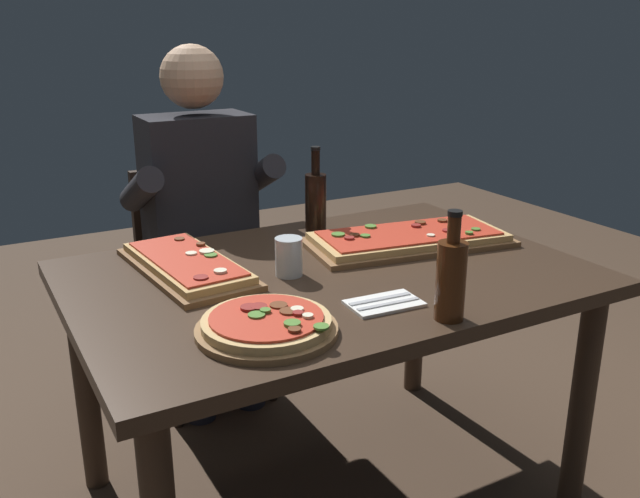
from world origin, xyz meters
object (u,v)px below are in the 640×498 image
(oil_bottle_amber, at_px, (316,200))
(diner_chair, at_px, (197,270))
(pizza_rectangular_front, at_px, (409,239))
(tumbler_near_camera, at_px, (289,259))
(wine_bottle_dark, at_px, (451,277))
(pizza_round_far, at_px, (267,325))
(seated_diner, at_px, (204,213))
(pizza_rectangular_left, at_px, (187,265))
(dining_table, at_px, (329,302))

(oil_bottle_amber, bearing_deg, diner_chair, 117.33)
(pizza_rectangular_front, bearing_deg, tumbler_near_camera, -172.43)
(wine_bottle_dark, bearing_deg, pizza_rectangular_front, 63.61)
(pizza_round_far, distance_m, seated_diner, 1.04)
(pizza_rectangular_front, height_order, pizza_rectangular_left, same)
(pizza_round_far, relative_size, oil_bottle_amber, 1.14)
(dining_table, bearing_deg, wine_bottle_dark, -78.35)
(pizza_rectangular_front, relative_size, oil_bottle_amber, 2.37)
(pizza_rectangular_front, bearing_deg, pizza_round_far, -150.74)
(dining_table, height_order, diner_chair, diner_chair)
(pizza_rectangular_left, bearing_deg, tumbler_near_camera, -34.74)
(pizza_rectangular_left, bearing_deg, oil_bottle_amber, 18.88)
(wine_bottle_dark, relative_size, tumbler_near_camera, 2.47)
(dining_table, xyz_separation_m, seated_diner, (-0.10, 0.74, 0.10))
(pizza_rectangular_left, distance_m, oil_bottle_amber, 0.54)
(pizza_rectangular_left, relative_size, seated_diner, 0.39)
(pizza_round_far, xyz_separation_m, oil_bottle_amber, (0.47, 0.64, 0.09))
(dining_table, distance_m, pizza_round_far, 0.44)
(dining_table, bearing_deg, tumbler_near_camera, 167.31)
(tumbler_near_camera, bearing_deg, oil_bottle_amber, 51.51)
(tumbler_near_camera, height_order, seated_diner, seated_diner)
(pizza_rectangular_left, distance_m, pizza_round_far, 0.47)
(pizza_rectangular_left, bearing_deg, wine_bottle_dark, -54.41)
(dining_table, xyz_separation_m, wine_bottle_dark, (0.09, -0.42, 0.20))
(pizza_round_far, bearing_deg, oil_bottle_amber, 53.50)
(wine_bottle_dark, xyz_separation_m, diner_chair, (-0.19, 1.27, -0.36))
(seated_diner, bearing_deg, tumbler_near_camera, -90.81)
(pizza_rectangular_front, distance_m, seated_diner, 0.78)
(pizza_round_far, height_order, diner_chair, diner_chair)
(dining_table, distance_m, oil_bottle_amber, 0.44)
(oil_bottle_amber, distance_m, tumbler_near_camera, 0.43)
(dining_table, bearing_deg, seated_diner, 97.80)
(pizza_rectangular_front, bearing_deg, seated_diner, 123.69)
(pizza_rectangular_front, distance_m, diner_chair, 0.93)
(pizza_round_far, bearing_deg, diner_chair, 79.13)
(pizza_rectangular_front, relative_size, seated_diner, 0.50)
(pizza_rectangular_front, relative_size, wine_bottle_dark, 2.54)
(dining_table, height_order, tumbler_near_camera, tumbler_near_camera)
(pizza_round_far, xyz_separation_m, wine_bottle_dark, (0.40, -0.13, 0.08))
(wine_bottle_dark, xyz_separation_m, seated_diner, (-0.19, 1.15, -0.10))
(diner_chair, bearing_deg, seated_diner, -90.00)
(dining_table, distance_m, wine_bottle_dark, 0.47)
(pizza_round_far, distance_m, tumbler_near_camera, 0.37)
(tumbler_near_camera, bearing_deg, seated_diner, 89.19)
(oil_bottle_amber, relative_size, diner_chair, 0.32)
(tumbler_near_camera, bearing_deg, wine_bottle_dark, -65.94)
(oil_bottle_amber, bearing_deg, pizza_rectangular_left, -161.12)
(wine_bottle_dark, relative_size, diner_chair, 0.30)
(oil_bottle_amber, xyz_separation_m, seated_diner, (-0.26, 0.38, -0.10))
(tumbler_near_camera, bearing_deg, pizza_rectangular_front, 7.57)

